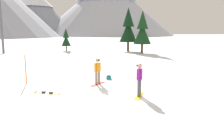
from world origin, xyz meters
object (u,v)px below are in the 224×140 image
at_px(pine_tree_leaning, 66,38).
at_px(ski_lift_tower, 1,19).
at_px(snowboarder_foreground, 139,79).
at_px(backpack_teal, 109,77).
at_px(trail_marker_pole, 26,69).
at_px(pine_tree_short, 128,28).
at_px(loose_snowboard_far_spare, 47,93).
at_px(pine_tree_tall, 142,30).
at_px(snowboarder_midground, 98,71).

bearing_deg(pine_tree_leaning, ski_lift_tower, -166.09).
xyz_separation_m(snowboarder_foreground, backpack_teal, (-0.49, 4.71, -0.79)).
height_order(trail_marker_pole, ski_lift_tower, ski_lift_tower).
distance_m(snowboarder_foreground, trail_marker_pole, 7.64).
bearing_deg(pine_tree_short, snowboarder_foreground, -107.41).
bearing_deg(backpack_teal, loose_snowboard_far_spare, -145.00).
xyz_separation_m(snowboarder_foreground, pine_tree_tall, (9.64, 23.39, 2.81)).
distance_m(snowboarder_midground, backpack_teal, 1.96).
bearing_deg(backpack_teal, snowboarder_foreground, -84.04).
bearing_deg(snowboarder_midground, ski_lift_tower, 112.67).
distance_m(snowboarder_foreground, pine_tree_tall, 25.46).
bearing_deg(ski_lift_tower, trail_marker_pole, -75.74).
xyz_separation_m(backpack_teal, trail_marker_pole, (-5.58, -0.08, 0.81)).
xyz_separation_m(loose_snowboard_far_spare, ski_lift_tower, (-7.48, 26.86, 5.44)).
height_order(pine_tree_leaning, ski_lift_tower, ski_lift_tower).
height_order(snowboarder_midground, pine_tree_leaning, pine_tree_leaning).
relative_size(pine_tree_short, ski_lift_tower, 0.80).
relative_size(snowboarder_midground, loose_snowboard_far_spare, 0.99).
distance_m(trail_marker_pole, pine_tree_short, 27.30).
bearing_deg(backpack_teal, ski_lift_tower, 116.03).
bearing_deg(backpack_teal, trail_marker_pole, -179.18).
bearing_deg(pine_tree_leaning, pine_tree_short, -19.19).
distance_m(snowboarder_midground, pine_tree_leaning, 27.90).
relative_size(backpack_teal, pine_tree_leaning, 0.13).
distance_m(snowboarder_foreground, snowboarder_midground, 3.63).
relative_size(trail_marker_pole, pine_tree_tall, 0.27).
height_order(snowboarder_foreground, snowboarder_midground, snowboarder_foreground).
bearing_deg(snowboarder_midground, pine_tree_short, 67.14).
bearing_deg(loose_snowboard_far_spare, pine_tree_leaning, 84.89).
height_order(loose_snowboard_far_spare, pine_tree_short, pine_tree_short).
distance_m(snowboarder_midground, loose_snowboard_far_spare, 3.56).
bearing_deg(pine_tree_tall, pine_tree_leaning, 146.53).
height_order(snowboarder_midground, ski_lift_tower, ski_lift_tower).
height_order(snowboarder_foreground, pine_tree_tall, pine_tree_tall).
distance_m(trail_marker_pole, pine_tree_leaning, 26.84).
bearing_deg(snowboarder_foreground, snowboarder_midground, 115.82).
height_order(snowboarder_midground, backpack_teal, snowboarder_midground).
distance_m(pine_tree_short, ski_lift_tower, 20.84).
height_order(loose_snowboard_far_spare, ski_lift_tower, ski_lift_tower).
height_order(snowboarder_foreground, trail_marker_pole, trail_marker_pole).
height_order(trail_marker_pole, pine_tree_short, pine_tree_short).
distance_m(backpack_teal, trail_marker_pole, 5.64).
height_order(trail_marker_pole, pine_tree_leaning, pine_tree_leaning).
distance_m(pine_tree_tall, ski_lift_tower, 22.50).
xyz_separation_m(snowboarder_foreground, pine_tree_leaning, (-2.06, 31.13, 1.35)).
bearing_deg(pine_tree_tall, ski_lift_tower, 166.51).
bearing_deg(trail_marker_pole, snowboarder_foreground, -37.30).
bearing_deg(backpack_teal, pine_tree_short, 68.19).
relative_size(trail_marker_pole, pine_tree_short, 0.24).
relative_size(loose_snowboard_far_spare, pine_tree_tall, 0.25).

